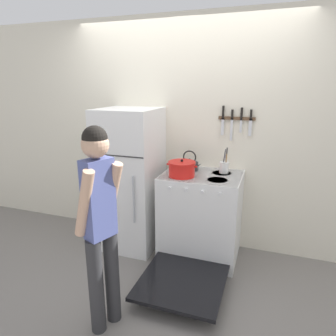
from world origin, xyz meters
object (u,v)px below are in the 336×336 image
at_px(refrigerator, 131,179).
at_px(tea_kettle, 190,165).
at_px(stove_range, 200,218).
at_px(utensil_jar, 224,167).
at_px(person, 100,220).
at_px(dutch_oven_pot, 182,169).

height_order(refrigerator, tea_kettle, refrigerator).
bearing_deg(stove_range, utensil_jar, 40.00).
xyz_separation_m(utensil_jar, person, (-0.66, -1.36, -0.10)).
distance_m(stove_range, dutch_oven_pot, 0.58).
bearing_deg(tea_kettle, dutch_oven_pot, -93.31).
distance_m(refrigerator, person, 1.27).
height_order(refrigerator, utensil_jar, refrigerator).
height_order(refrigerator, dutch_oven_pot, refrigerator).
distance_m(refrigerator, dutch_oven_pot, 0.68).
bearing_deg(utensil_jar, dutch_oven_pot, -146.45).
bearing_deg(utensil_jar, stove_range, -140.00).
distance_m(stove_range, person, 1.34).
height_order(refrigerator, person, refrigerator).
height_order(stove_range, utensil_jar, utensil_jar).
relative_size(stove_range, person, 0.87).
distance_m(refrigerator, tea_kettle, 0.69).
relative_size(refrigerator, utensil_jar, 5.80).
height_order(tea_kettle, person, person).
bearing_deg(stove_range, refrigerator, 177.75).
bearing_deg(dutch_oven_pot, stove_range, 25.01).
relative_size(stove_range, dutch_oven_pot, 4.32).
xyz_separation_m(refrigerator, utensil_jar, (1.02, 0.14, 0.20)).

